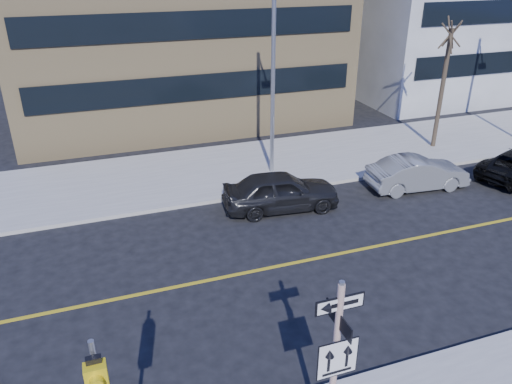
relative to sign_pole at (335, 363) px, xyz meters
name	(u,v)px	position (x,y,z in m)	size (l,w,h in m)	color
ground	(280,366)	(0.00, 2.51, -2.44)	(120.00, 120.00, 0.00)	black
far_sidewalk	(500,132)	(18.00, 14.51, -2.36)	(66.00, 6.00, 0.15)	#9F9D95
sign_pole	(335,363)	(0.00, 0.00, 0.00)	(0.92, 0.92, 4.06)	white
parked_car_a	(281,191)	(3.11, 10.22, -1.67)	(4.50, 1.81, 1.53)	black
parked_car_b	(418,173)	(9.26, 10.03, -1.74)	(4.25, 1.48, 1.40)	gray
streetlight_a	(275,70)	(4.00, 13.27, 2.32)	(0.55, 2.25, 8.00)	gray
street_tree_west	(450,38)	(13.00, 13.81, 3.09)	(1.80, 1.80, 6.35)	#362C20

